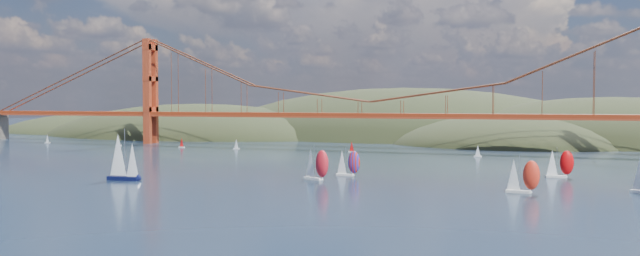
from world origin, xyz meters
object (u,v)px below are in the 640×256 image
at_px(racer_1, 522,175).
at_px(racer_3, 559,163).
at_px(racer_0, 316,164).
at_px(racer_rwb, 348,163).
at_px(sloop_navy, 122,157).

bearing_deg(racer_1, racer_3, 78.61).
xyz_separation_m(racer_0, racer_rwb, (5.37, 12.60, -0.59)).
bearing_deg(racer_0, racer_3, 47.22).
relative_size(sloop_navy, racer_0, 1.49).
distance_m(racer_0, racer_1, 55.49).
xyz_separation_m(sloop_navy, racer_0, (51.15, 18.15, -1.80)).
distance_m(sloop_navy, racer_0, 54.30).
bearing_deg(sloop_navy, racer_rwb, 23.09).
height_order(racer_3, racer_rwb, racer_3).
relative_size(racer_1, racer_rwb, 1.07).
distance_m(racer_0, racer_3, 70.59).
distance_m(sloop_navy, racer_3, 124.76).
distance_m(racer_1, racer_rwb, 53.22).
bearing_deg(racer_rwb, sloop_navy, -146.74).
xyz_separation_m(racer_0, racer_3, (64.18, 29.38, -0.35)).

